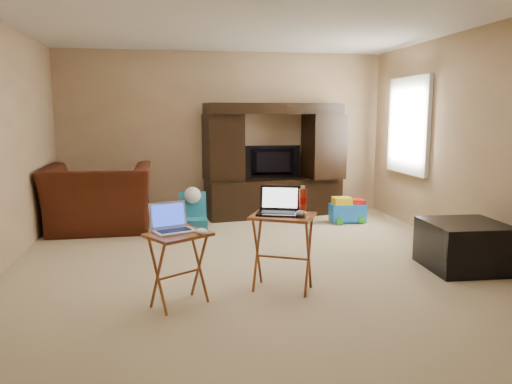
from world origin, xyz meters
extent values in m
plane|color=#CFB48F|center=(0.00, 0.00, 0.00)|extent=(5.50, 5.50, 0.00)
plane|color=silver|center=(0.00, 0.00, 2.50)|extent=(5.50, 5.50, 0.00)
plane|color=tan|center=(0.00, 2.75, 1.25)|extent=(5.00, 0.00, 5.00)
plane|color=tan|center=(0.00, -2.75, 1.25)|extent=(5.00, 0.00, 5.00)
plane|color=tan|center=(2.50, 0.00, 1.25)|extent=(0.00, 5.50, 5.50)
plane|color=white|center=(2.48, 1.55, 1.40)|extent=(0.00, 1.20, 1.20)
cube|color=white|center=(2.46, 1.55, 1.40)|extent=(0.06, 1.14, 1.34)
cube|color=black|center=(0.74, 2.46, 0.86)|extent=(2.16, 0.83, 1.72)
imported|color=black|center=(0.74, 2.52, 0.83)|extent=(0.88, 0.14, 0.50)
imported|color=#471A0F|center=(-1.79, 1.86, 0.44)|extent=(1.39, 1.22, 0.89)
cube|color=black|center=(2.10, -0.51, 0.24)|extent=(0.79, 0.79, 0.48)
cube|color=brown|center=(-0.78, -1.02, 0.30)|extent=(0.60, 0.57, 0.61)
cube|color=#994925|center=(0.14, -0.81, 0.34)|extent=(0.66, 0.62, 0.69)
cube|color=silver|center=(-0.81, -0.99, 0.73)|extent=(0.39, 0.36, 0.24)
cube|color=black|center=(0.10, -0.79, 0.81)|extent=(0.44, 0.40, 0.24)
ellipsoid|color=white|center=(-0.59, -1.09, 0.63)|extent=(0.12, 0.14, 0.05)
ellipsoid|color=#444348|center=(0.27, -0.93, 0.72)|extent=(0.11, 0.15, 0.06)
cylinder|color=red|center=(0.34, -0.73, 0.80)|extent=(0.07, 0.07, 0.21)
camera|label=1|loc=(-0.82, -5.01, 1.57)|focal=35.00mm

